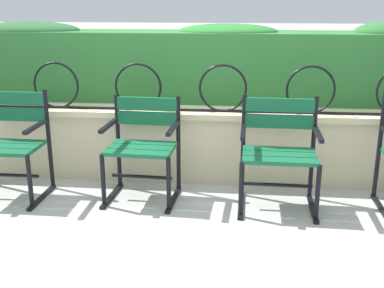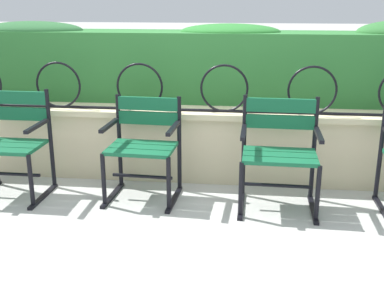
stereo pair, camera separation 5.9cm
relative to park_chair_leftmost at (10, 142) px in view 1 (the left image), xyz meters
The scene contains 7 objects.
ground_plane 1.63m from the park_chair_leftmost, 11.06° to the right, with size 60.00×60.00×0.00m, color #ADADA8.
stone_wall 1.64m from the park_chair_leftmost, 20.20° to the left, with size 7.04×0.41×0.64m.
iron_arch_fence 1.51m from the park_chair_leftmost, 19.51° to the left, with size 6.50×0.02×0.42m.
hedge_row 1.94m from the park_chair_leftmost, 33.32° to the left, with size 6.89×0.57×0.78m.
park_chair_leftmost is the anchor object (origin of this frame).
park_chair_centre_left 1.10m from the park_chair_leftmost, ahead, with size 0.59×0.55×0.83m.
park_chair_centre_right 2.20m from the park_chair_leftmost, ahead, with size 0.61×0.53×0.86m.
Camera 1 is at (0.35, -3.35, 1.60)m, focal length 45.09 mm.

